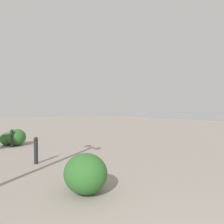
# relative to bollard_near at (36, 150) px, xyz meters

# --- Properties ---
(bollard_near) EXTENTS (0.13, 0.13, 0.83)m
(bollard_near) POSITION_rel_bollard_near_xyz_m (0.00, 0.00, 0.00)
(bollard_near) COLOR #232328
(bollard_near) RESTS_ON ground
(bollard_mid) EXTENTS (0.13, 0.13, 0.79)m
(bollard_mid) POSITION_rel_bollard_near_xyz_m (3.19, -0.13, -0.02)
(bollard_mid) COLOR #232328
(bollard_mid) RESTS_ON ground
(shrub_low) EXTENTS (0.88, 0.79, 0.75)m
(shrub_low) POSITION_rel_bollard_near_xyz_m (3.49, -0.41, -0.06)
(shrub_low) COLOR #2D6628
(shrub_low) RESTS_ON ground
(shrub_round) EXTENTS (0.95, 0.85, 0.81)m
(shrub_round) POSITION_rel_bollard_near_xyz_m (-2.72, 0.00, -0.03)
(shrub_round) COLOR #2D6628
(shrub_round) RESTS_ON ground
(shrub_wide) EXTENTS (0.69, 0.62, 0.59)m
(shrub_wide) POSITION_rel_bollard_near_xyz_m (3.84, -0.09, -0.14)
(shrub_wide) COLOR #2D6628
(shrub_wide) RESTS_ON ground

